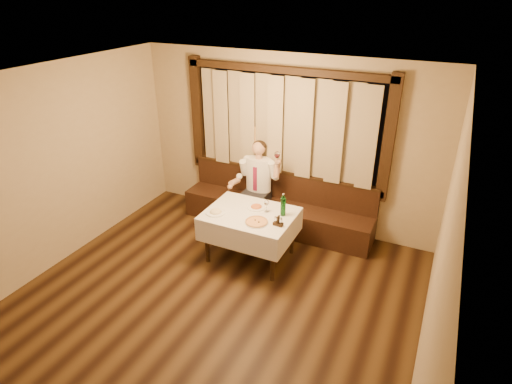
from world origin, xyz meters
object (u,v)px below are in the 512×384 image
at_px(dining_table, 250,219).
at_px(seated_man, 257,179).
at_px(banquette, 277,209).
at_px(cruet_caddy, 278,222).
at_px(pasta_cream, 216,211).
at_px(pasta_red, 256,206).
at_px(pizza, 257,222).
at_px(green_bottle, 283,206).

bearing_deg(dining_table, seated_man, 109.50).
relative_size(banquette, seated_man, 2.19).
xyz_separation_m(dining_table, cruet_caddy, (0.50, -0.15, 0.16)).
bearing_deg(pasta_cream, pasta_red, 40.49).
height_order(pizza, pasta_red, pasta_red).
distance_m(dining_table, pasta_red, 0.23).
bearing_deg(dining_table, pizza, -46.10).
bearing_deg(green_bottle, dining_table, -162.62).
xyz_separation_m(banquette, pizza, (0.20, -1.23, 0.46)).
height_order(banquette, pizza, banquette).
relative_size(banquette, pasta_red, 12.22).
relative_size(banquette, green_bottle, 9.45).
bearing_deg(cruet_caddy, pasta_red, 149.53).
relative_size(pizza, cruet_caddy, 2.29).
bearing_deg(dining_table, pasta_cream, -154.19).
distance_m(pasta_cream, green_bottle, 0.97).
bearing_deg(pasta_cream, banquette, 70.34).
distance_m(pizza, pasta_cream, 0.65).
distance_m(green_bottle, cruet_caddy, 0.31).
height_order(pasta_red, pasta_cream, pasta_cream).
relative_size(banquette, cruet_caddy, 22.08).
bearing_deg(pasta_red, green_bottle, -4.89).
height_order(pasta_red, cruet_caddy, cruet_caddy).
relative_size(cruet_caddy, seated_man, 0.10).
relative_size(pasta_red, green_bottle, 0.77).
bearing_deg(cruet_caddy, dining_table, 166.97).
relative_size(pizza, seated_man, 0.23).
distance_m(pasta_red, pasta_cream, 0.60).
bearing_deg(green_bottle, pizza, -124.94).
relative_size(dining_table, pasta_red, 4.85).
bearing_deg(seated_man, dining_table, -70.50).
bearing_deg(banquette, green_bottle, -63.02).
distance_m(banquette, pizza, 1.33).
xyz_separation_m(dining_table, seated_man, (-0.33, 0.93, 0.19)).
xyz_separation_m(pizza, seated_man, (-0.53, 1.14, 0.07)).
relative_size(dining_table, green_bottle, 3.75).
distance_m(pasta_cream, cruet_caddy, 0.94).
height_order(dining_table, cruet_caddy, cruet_caddy).
distance_m(dining_table, cruet_caddy, 0.54).
xyz_separation_m(pasta_red, seated_man, (-0.35, 0.76, 0.05)).
distance_m(dining_table, green_bottle, 0.53).
xyz_separation_m(pasta_red, green_bottle, (0.43, -0.04, 0.11)).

